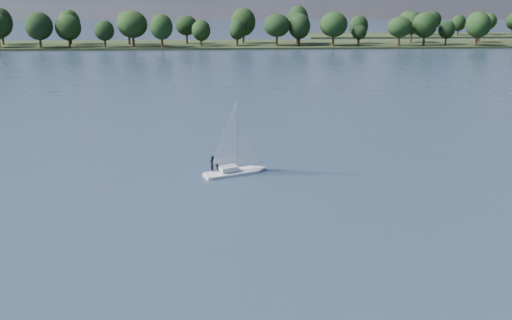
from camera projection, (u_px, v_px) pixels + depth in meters
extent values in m
plane|color=#233342|center=(184.00, 88.00, 130.02)|extent=(700.00, 700.00, 0.00)
cube|color=black|center=(203.00, 45.00, 237.36)|extent=(660.00, 40.00, 1.50)
cube|color=silver|center=(233.00, 174.00, 68.31)|extent=(7.29, 4.63, 0.83)
cube|color=silver|center=(233.00, 168.00, 68.07)|extent=(2.41, 1.98, 0.52)
cylinder|color=silver|center=(232.00, 136.00, 66.97)|extent=(0.13, 0.13, 8.33)
imported|color=black|center=(217.00, 162.00, 68.09)|extent=(0.58, 0.74, 1.80)
imported|color=black|center=(213.00, 163.00, 67.76)|extent=(1.00, 1.09, 1.80)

